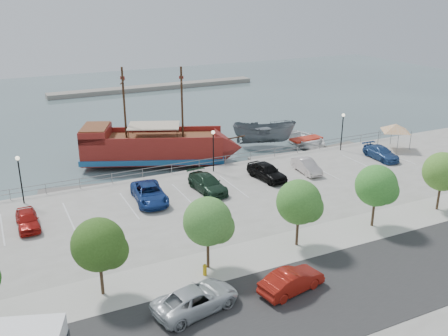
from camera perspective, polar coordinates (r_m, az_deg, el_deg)
name	(u,v)px	position (r m, az deg, el deg)	size (l,w,h in m)	color
ground	(244,204)	(45.39, 2.25, -4.15)	(160.00, 160.00, 0.00)	#4B5D61
street	(363,283)	(33.36, 15.61, -12.58)	(100.00, 8.00, 0.04)	#2A2A2A
sidewalk	(308,242)	(37.34, 9.57, -8.33)	(100.00, 4.00, 0.05)	#B8B2A9
seawall_railing	(208,163)	(51.33, -1.82, 0.62)	(50.00, 0.06, 1.00)	gray
far_shore	(155,87)	(97.84, -7.89, 9.13)	(40.00, 3.00, 0.80)	gray
pirate_ship	(165,148)	(55.28, -6.76, 2.30)	(17.96, 11.17, 11.22)	maroon
patrol_boat	(264,135)	(61.38, 4.58, 3.79)	(2.88, 7.66, 2.96)	slate
speedboat	(306,142)	(61.84, 9.36, 2.99)	(5.07, 7.10, 1.47)	white
dock_west	(77,191)	(49.64, -16.44, -2.56)	(7.13, 2.04, 0.41)	#66615D
dock_mid	(279,158)	(57.19, 6.32, 1.16)	(6.94, 1.98, 0.40)	gray
dock_east	(335,149)	(61.56, 12.52, 2.16)	(6.73, 1.92, 0.38)	#6B665B
canopy_tent	(396,124)	(59.86, 19.08, 4.79)	(4.90, 4.90, 3.42)	slate
street_van	(196,299)	(29.60, -3.21, -14.72)	(2.40, 5.19, 1.44)	#B5BCBF
street_sedan	(292,281)	(31.39, 7.74, -12.66)	(1.52, 4.37, 1.44)	maroon
fire_hydrant	(205,269)	(32.76, -2.21, -11.50)	(0.29, 0.29, 0.83)	gold
lamp_post_left	(19,171)	(45.40, -22.34, -0.35)	(0.36, 0.36, 4.28)	black
lamp_post_mid	(213,144)	(49.45, -1.24, 2.80)	(0.36, 0.36, 4.28)	black
lamp_post_right	(343,125)	(57.71, 13.40, 4.78)	(0.36, 0.36, 4.28)	black
tree_b	(101,246)	(30.37, -13.85, -8.66)	(3.30, 3.20, 5.00)	#473321
tree_c	(210,223)	(32.23, -1.59, -6.28)	(3.30, 3.20, 5.00)	#473321
tree_d	(301,203)	(35.40, 8.81, -4.01)	(3.30, 3.20, 5.00)	#473321
tree_e	(378,187)	(39.57, 17.22, -2.07)	(3.30, 3.20, 5.00)	#473321
tree_f	(444,173)	(44.45, 23.89, -0.49)	(3.30, 3.20, 5.00)	#473321
parked_car_a	(27,220)	(41.48, -21.56, -5.51)	(1.61, 4.01, 1.36)	#A71813
parked_car_c	(149,193)	(43.62, -8.52, -2.89)	(2.51, 5.45, 1.51)	navy
parked_car_d	(208,184)	(45.32, -1.90, -1.79)	(2.08, 5.12, 1.49)	#183121
parked_car_e	(267,171)	(48.28, 4.92, -0.38)	(1.90, 4.71, 1.60)	black
parked_car_f	(307,166)	(50.57, 9.42, 0.23)	(1.44, 4.13, 1.36)	beige
parked_car_h	(381,153)	(56.47, 17.51, 1.66)	(1.90, 4.68, 1.36)	navy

